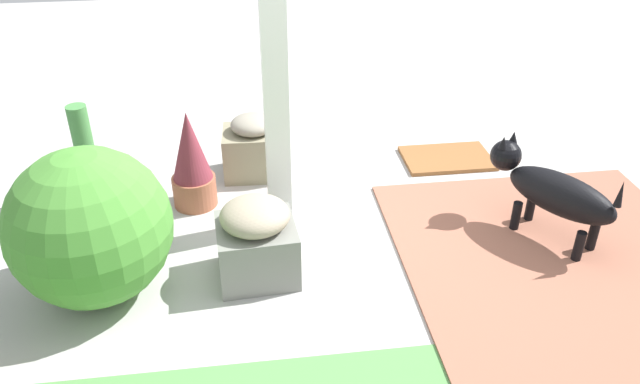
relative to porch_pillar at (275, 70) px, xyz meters
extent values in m
plane|color=#ACAAA6|center=(-0.40, 0.14, -1.01)|extent=(12.00, 12.00, 0.00)
cube|color=#995E49|center=(-1.56, 0.85, -1.00)|extent=(1.80, 2.40, 0.02)
cube|color=white|center=(0.00, 0.00, 0.00)|extent=(0.14, 0.14, 2.03)
cube|color=gray|center=(0.13, -0.67, -0.85)|extent=(0.44, 0.37, 0.33)
ellipsoid|color=gray|center=(0.13, -0.67, -0.63)|extent=(0.30, 0.30, 0.14)
cube|color=gray|center=(0.16, 0.48, -0.85)|extent=(0.45, 0.42, 0.33)
ellipsoid|color=gray|center=(0.16, 0.48, -0.62)|extent=(0.37, 0.37, 0.17)
sphere|color=#468932|center=(0.99, 0.52, -0.60)|extent=(0.83, 0.83, 0.83)
cylinder|color=#BF7346|center=(1.21, -0.49, -0.93)|extent=(0.23, 0.23, 0.17)
cylinder|color=#448142|center=(1.21, -0.49, -0.60)|extent=(0.13, 0.13, 0.48)
cylinder|color=#9C573D|center=(0.53, -0.31, -0.91)|extent=(0.28, 0.28, 0.20)
cone|color=maroon|center=(0.53, -0.31, -0.59)|extent=(0.25, 0.25, 0.46)
ellipsoid|color=black|center=(-1.60, 0.39, -0.69)|extent=(0.56, 0.68, 0.25)
sphere|color=black|center=(-1.39, 0.07, -0.59)|extent=(0.19, 0.19, 0.19)
cone|color=black|center=(-1.34, 0.09, -0.49)|extent=(0.06, 0.06, 0.08)
cone|color=black|center=(-1.43, 0.04, -0.49)|extent=(0.06, 0.06, 0.08)
cylinder|color=black|center=(-1.42, 0.26, -0.91)|extent=(0.06, 0.06, 0.20)
cylinder|color=black|center=(-1.55, 0.18, -0.91)|extent=(0.06, 0.06, 0.20)
cylinder|color=black|center=(-1.65, 0.61, -0.91)|extent=(0.06, 0.06, 0.20)
cylinder|color=black|center=(-1.78, 0.52, -0.91)|extent=(0.06, 0.06, 0.20)
cone|color=black|center=(-1.78, 0.66, -0.54)|extent=(0.04, 0.04, 0.16)
cube|color=brown|center=(-1.29, -0.68, -1.00)|extent=(0.65, 0.43, 0.03)
camera|label=1|loc=(0.18, 3.26, 1.19)|focal=35.04mm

